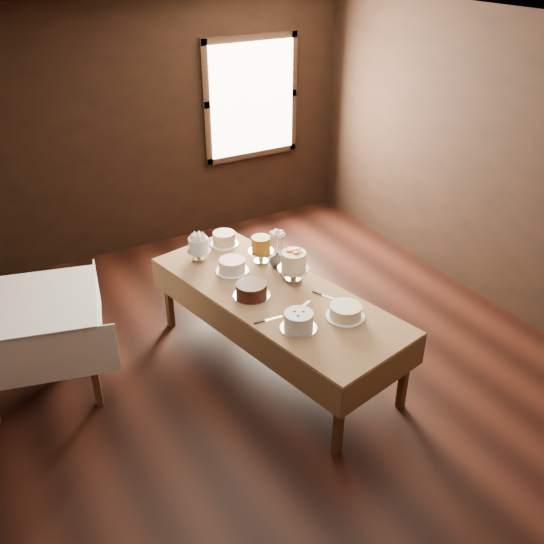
{
  "coord_description": "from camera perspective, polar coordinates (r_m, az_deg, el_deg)",
  "views": [
    {
      "loc": [
        -2.11,
        -3.47,
        3.39
      ],
      "look_at": [
        0.0,
        0.2,
        0.95
      ],
      "focal_mm": 39.72,
      "sensor_mm": 36.0,
      "label": 1
    }
  ],
  "objects": [
    {
      "name": "floor",
      "position": [
        5.3,
        1.1,
        -9.89
      ],
      "size": [
        5.0,
        6.0,
        0.01
      ],
      "primitive_type": "cube",
      "color": "black",
      "rests_on": "ground"
    },
    {
      "name": "ceiling",
      "position": [
        4.11,
        1.5,
        21.66
      ],
      "size": [
        5.0,
        6.0,
        0.01
      ],
      "primitive_type": "cube",
      "color": "beige",
      "rests_on": "wall_back"
    },
    {
      "name": "wall_back",
      "position": [
        7.1,
        -11.65,
        13.05
      ],
      "size": [
        5.0,
        0.02,
        2.8
      ],
      "primitive_type": "cube",
      "color": "black",
      "rests_on": "ground"
    },
    {
      "name": "wall_right",
      "position": [
        6.11,
        22.05,
        8.72
      ],
      "size": [
        0.02,
        6.0,
        2.8
      ],
      "primitive_type": "cube",
      "color": "black",
      "rests_on": "ground"
    },
    {
      "name": "window",
      "position": [
        7.48,
        -1.91,
        16.08
      ],
      "size": [
        1.1,
        0.05,
        1.3
      ],
      "primitive_type": "cube",
      "color": "#FFEABF",
      "rests_on": "wall_back"
    },
    {
      "name": "display_table",
      "position": [
        5.06,
        0.32,
        -2.46
      ],
      "size": [
        1.39,
        2.52,
        0.74
      ],
      "rotation": [
        0.0,
        0.0,
        0.2
      ],
      "color": "#442715",
      "rests_on": "ground"
    },
    {
      "name": "side_table",
      "position": [
        5.16,
        -21.52,
        -3.52
      ],
      "size": [
        1.18,
        1.18,
        0.82
      ],
      "rotation": [
        0.0,
        0.0,
        -0.26
      ],
      "color": "#442715",
      "rests_on": "ground"
    },
    {
      "name": "cake_meringue",
      "position": [
        5.52,
        -6.97,
        2.15
      ],
      "size": [
        0.22,
        0.22,
        0.23
      ],
      "color": "silver",
      "rests_on": "display_table"
    },
    {
      "name": "cake_speckled",
      "position": [
        5.77,
        -4.56,
        3.14
      ],
      "size": [
        0.29,
        0.29,
        0.13
      ],
      "color": "white",
      "rests_on": "display_table"
    },
    {
      "name": "cake_lattice",
      "position": [
        5.31,
        -3.81,
        0.52
      ],
      "size": [
        0.33,
        0.33,
        0.11
      ],
      "color": "white",
      "rests_on": "display_table"
    },
    {
      "name": "cake_caramel",
      "position": [
        5.42,
        -1.05,
        1.99
      ],
      "size": [
        0.23,
        0.23,
        0.26
      ],
      "color": "silver",
      "rests_on": "display_table"
    },
    {
      "name": "cake_chocolate",
      "position": [
        4.95,
        -1.96,
        -1.75
      ],
      "size": [
        0.36,
        0.36,
        0.12
      ],
      "color": "silver",
      "rests_on": "display_table"
    },
    {
      "name": "cake_flowers",
      "position": [
        5.14,
        2.04,
        0.41
      ],
      "size": [
        0.28,
        0.28,
        0.28
      ],
      "color": "silver",
      "rests_on": "display_table"
    },
    {
      "name": "cake_swirl",
      "position": [
        4.56,
        2.54,
        -4.7
      ],
      "size": [
        0.28,
        0.28,
        0.14
      ],
      "color": "silver",
      "rests_on": "display_table"
    },
    {
      "name": "cake_cream",
      "position": [
        4.72,
        6.97,
        -3.79
      ],
      "size": [
        0.34,
        0.34,
        0.11
      ],
      "color": "white",
      "rests_on": "display_table"
    },
    {
      "name": "cake_server_a",
      "position": [
        4.87,
        3.09,
        -3.11
      ],
      "size": [
        0.23,
        0.11,
        0.01
      ],
      "primitive_type": "cube",
      "rotation": [
        0.0,
        0.0,
        0.38
      ],
      "color": "silver",
      "rests_on": "display_table"
    },
    {
      "name": "cake_server_b",
      "position": [
        4.98,
        5.48,
        -2.41
      ],
      "size": [
        0.12,
        0.23,
        0.01
      ],
      "primitive_type": "cube",
      "rotation": [
        0.0,
        0.0,
        -1.13
      ],
      "color": "silver",
      "rests_on": "display_table"
    },
    {
      "name": "cake_server_c",
      "position": [
        5.19,
        -2.34,
        -0.79
      ],
      "size": [
        0.19,
        0.19,
        0.01
      ],
      "primitive_type": "cube",
      "rotation": [
        0.0,
        0.0,
        2.37
      ],
      "color": "silver",
      "rests_on": "display_table"
    },
    {
      "name": "cake_server_d",
      "position": [
        5.34,
        0.72,
        0.15
      ],
      "size": [
        0.09,
        0.24,
        0.01
      ],
      "primitive_type": "cube",
      "rotation": [
        0.0,
        0.0,
        1.29
      ],
      "color": "silver",
      "rests_on": "display_table"
    },
    {
      "name": "cake_server_e",
      "position": [
        4.7,
        0.15,
        -4.41
      ],
      "size": [
        0.24,
        0.05,
        0.01
      ],
      "primitive_type": "cube",
      "rotation": [
        0.0,
        0.0,
        -0.09
      ],
      "color": "silver",
      "rests_on": "display_table"
    },
    {
      "name": "flower_vase",
      "position": [
        5.37,
        0.49,
        1.2
      ],
      "size": [
        0.15,
        0.15,
        0.15
      ],
      "primitive_type": "imported",
      "rotation": [
        0.0,
        0.0,
        1.66
      ],
      "color": "#2D2823",
      "rests_on": "display_table"
    },
    {
      "name": "flower_bouquet",
      "position": [
        5.28,
        0.5,
        3.04
      ],
      "size": [
        0.14,
        0.14,
        0.2
      ],
      "primitive_type": null,
      "color": "white",
      "rests_on": "flower_vase"
    }
  ]
}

